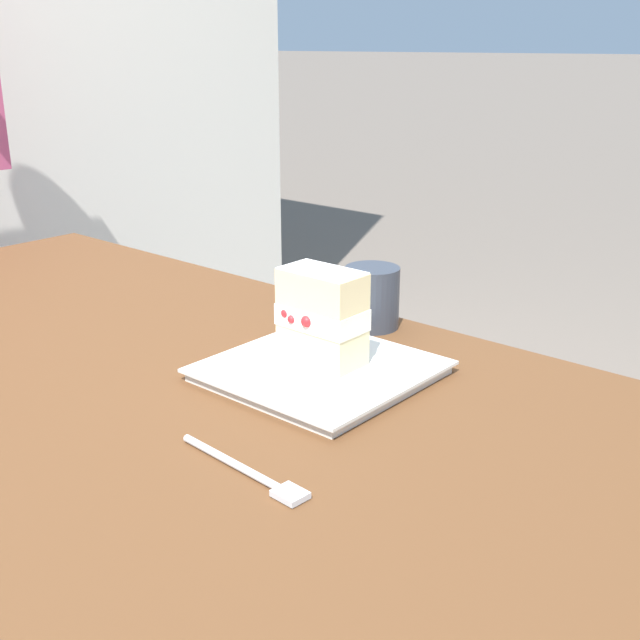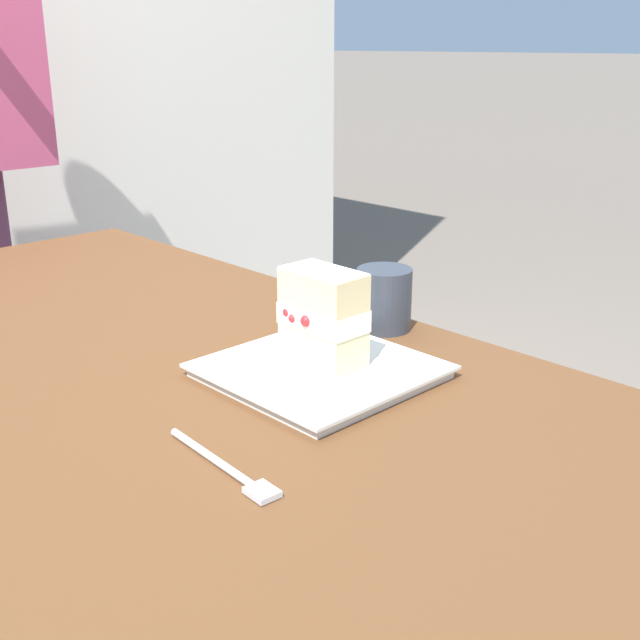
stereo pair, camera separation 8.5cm
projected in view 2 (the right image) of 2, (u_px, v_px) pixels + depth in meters
The scene contains 5 objects.
patio_table at pixel (177, 456), 0.98m from camera, with size 1.63×0.79×0.71m.
dessert_plate at pixel (320, 371), 0.98m from camera, with size 0.24×0.24×0.02m.
cake_slice at pixel (323, 316), 0.97m from camera, with size 0.10×0.07×0.12m.
dessert_fork at pixel (227, 468), 0.76m from camera, with size 0.17×0.03×0.01m.
coffee_cup at pixel (384, 298), 1.13m from camera, with size 0.08×0.08×0.09m.
Camera 2 is at (-0.75, 0.48, 1.10)m, focal length 44.81 mm.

